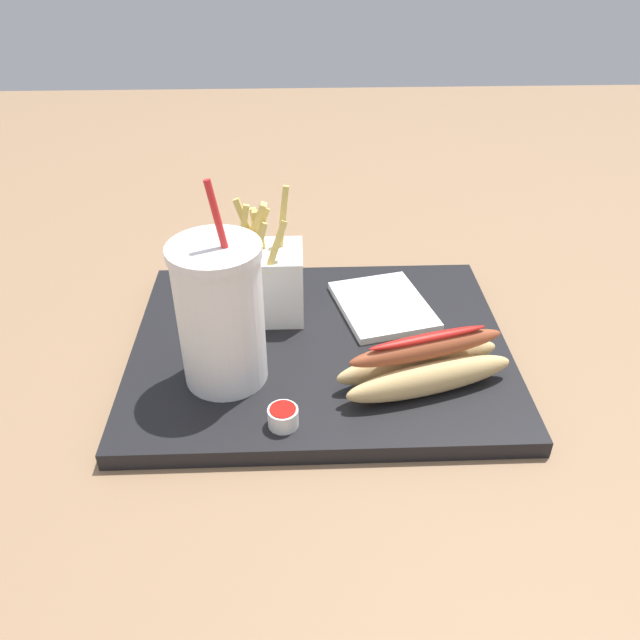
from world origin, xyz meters
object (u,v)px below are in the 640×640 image
at_px(hot_dog_1, 425,365).
at_px(napkin_stack, 383,306).
at_px(ketchup_cup_2, 212,324).
at_px(soda_cup, 221,314).
at_px(fries_basket, 268,280).
at_px(ketchup_cup_1, 283,416).

relative_size(hot_dog_1, napkin_stack, 1.48).
bearing_deg(ketchup_cup_2, soda_cup, -73.42).
relative_size(fries_basket, hot_dog_1, 0.81).
distance_m(soda_cup, fries_basket, 0.13).
bearing_deg(hot_dog_1, soda_cup, 173.97).
distance_m(ketchup_cup_1, ketchup_cup_2, 0.18).
height_order(soda_cup, fries_basket, soda_cup).
bearing_deg(ketchup_cup_2, fries_basket, 30.47).
xyz_separation_m(ketchup_cup_1, napkin_stack, (0.12, 0.20, -0.01)).
bearing_deg(fries_basket, ketchup_cup_2, -149.53).
relative_size(hot_dog_1, ketchup_cup_1, 6.40).
distance_m(ketchup_cup_2, napkin_stack, 0.21).
xyz_separation_m(hot_dog_1, ketchup_cup_1, (-0.15, -0.06, -0.01)).
relative_size(soda_cup, hot_dog_1, 1.15).
height_order(hot_dog_1, ketchup_cup_1, hot_dog_1).
xyz_separation_m(ketchup_cup_2, napkin_stack, (0.21, 0.04, -0.01)).
distance_m(ketchup_cup_1, napkin_stack, 0.24).
bearing_deg(napkin_stack, fries_basket, -178.79).
xyz_separation_m(fries_basket, ketchup_cup_2, (-0.07, -0.04, -0.04)).
xyz_separation_m(soda_cup, napkin_stack, (0.19, 0.12, -0.08)).
bearing_deg(soda_cup, fries_basket, 70.66).
distance_m(soda_cup, ketchup_cup_2, 0.11).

